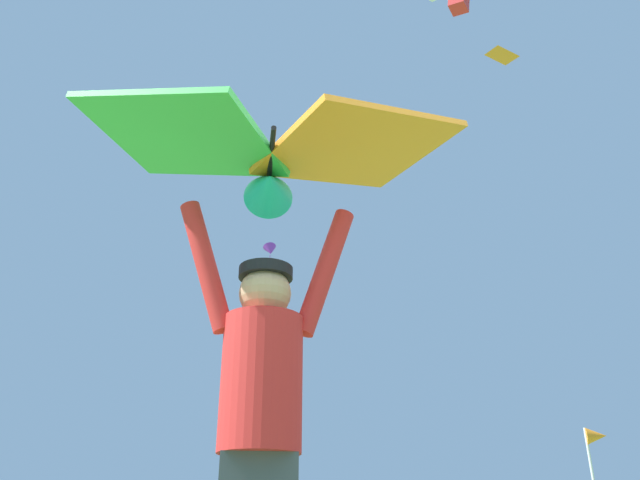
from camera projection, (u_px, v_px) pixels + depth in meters
name	position (u px, v px, depth m)	size (l,w,h in m)	color
kite_flyer_person	(260.00, 423.00, 2.59)	(0.80, 0.43, 1.92)	#424751
held_stunt_kite	(271.00, 154.00, 3.04)	(1.75, 1.18, 0.41)	black
distant_kite_purple_far_center	(270.00, 250.00, 32.12)	(1.00, 0.99, 1.57)	purple
distant_kite_orange_low_right	(503.00, 54.00, 13.10)	(0.63, 0.63, 0.29)	orange
marker_flag	(596.00, 446.00, 9.19)	(0.30, 0.24, 1.99)	silver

